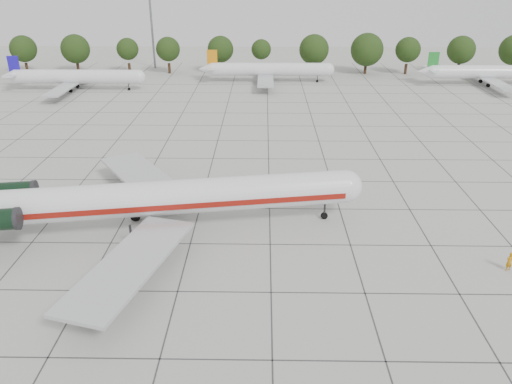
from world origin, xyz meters
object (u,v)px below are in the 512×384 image
main_airliner (137,199)px  bg_airliner_c (269,70)px  bg_airliner_b (76,77)px  bg_airliner_d (490,72)px  ground_crew (509,261)px  floodlight_mast (151,12)px

main_airliner → bg_airliner_c: main_airliner is taller
main_airliner → bg_airliner_b: bearing=104.5°
bg_airliner_b → bg_airliner_d: bearing=4.1°
main_airliner → ground_crew: bearing=-20.1°
bg_airliner_b → bg_airliner_c: same height
bg_airliner_b → floodlight_mast: size_ratio=1.11×
ground_crew → bg_airliner_c: 81.96m
bg_airliner_b → bg_airliner_c: size_ratio=1.00×
floodlight_mast → bg_airliner_c: bearing=-29.4°
bg_airliner_b → bg_airliner_d: size_ratio=1.00×
main_airliner → bg_airliner_c: size_ratio=1.61×
main_airliner → ground_crew: (35.16, -6.54, -2.86)m
bg_airliner_b → bg_airliner_d: (92.86, 6.70, 0.00)m
main_airliner → ground_crew: size_ratio=24.26×
bg_airliner_c → floodlight_mast: floodlight_mast is taller
bg_airliner_b → bg_airliner_c: (42.36, 8.93, 0.00)m
main_airliner → floodlight_mast: 91.80m
bg_airliner_d → floodlight_mast: (-80.90, 19.33, 11.37)m
bg_airliner_b → bg_airliner_c: bearing=11.9°
floodlight_mast → ground_crew: bearing=-61.8°
bg_airliner_c → ground_crew: bearing=-75.0°
ground_crew → floodlight_mast: 110.03m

